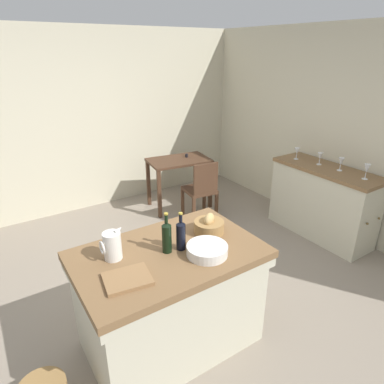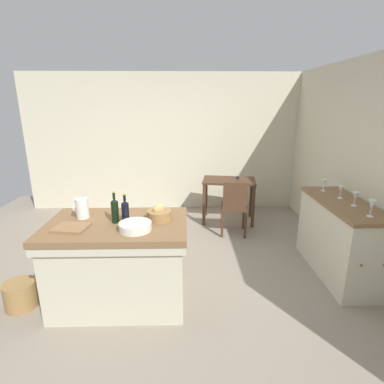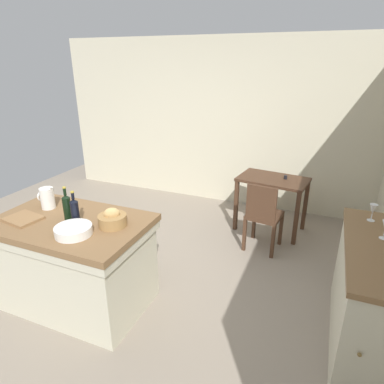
{
  "view_description": "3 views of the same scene",
  "coord_description": "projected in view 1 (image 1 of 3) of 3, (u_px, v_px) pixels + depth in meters",
  "views": [
    {
      "loc": [
        -1.33,
        -2.36,
        2.3
      ],
      "look_at": [
        0.46,
        0.37,
        0.9
      ],
      "focal_mm": 31.54,
      "sensor_mm": 36.0,
      "label": 1
    },
    {
      "loc": [
        0.39,
        -3.28,
        2.04
      ],
      "look_at": [
        0.48,
        0.41,
        0.95
      ],
      "focal_mm": 28.15,
      "sensor_mm": 36.0,
      "label": 2
    },
    {
      "loc": [
        1.76,
        -2.55,
        2.24
      ],
      "look_at": [
        0.55,
        0.38,
        0.99
      ],
      "focal_mm": 31.18,
      "sensor_mm": 36.0,
      "label": 3
    }
  ],
  "objects": [
    {
      "name": "writing_desk",
      "position": [
        179.0,
        167.0,
        5.1
      ],
      "size": [
        0.97,
        0.68,
        0.82
      ],
      "color": "#472D1E",
      "rests_on": "ground"
    },
    {
      "name": "bread_basket",
      "position": [
        209.0,
        226.0,
        2.77
      ],
      "size": [
        0.25,
        0.25,
        0.17
      ],
      "color": "olive",
      "rests_on": "island_table"
    },
    {
      "name": "wine_bottle_amber",
      "position": [
        167.0,
        236.0,
        2.48
      ],
      "size": [
        0.07,
        0.07,
        0.32
      ],
      "color": "black",
      "rests_on": "island_table"
    },
    {
      "name": "pitcher",
      "position": [
        112.0,
        245.0,
        2.41
      ],
      "size": [
        0.17,
        0.13,
        0.25
      ],
      "color": "silver",
      "rests_on": "island_table"
    },
    {
      "name": "wine_glass_far_left",
      "position": [
        367.0,
        169.0,
        3.78
      ],
      "size": [
        0.07,
        0.07,
        0.18
      ],
      "color": "white",
      "rests_on": "side_cabinet"
    },
    {
      "name": "wine_glass_right",
      "position": [
        297.0,
        151.0,
        4.48
      ],
      "size": [
        0.07,
        0.07,
        0.15
      ],
      "color": "white",
      "rests_on": "side_cabinet"
    },
    {
      "name": "wine_glass_left",
      "position": [
        341.0,
        162.0,
        4.05
      ],
      "size": [
        0.07,
        0.07,
        0.16
      ],
      "color": "white",
      "rests_on": "side_cabinet"
    },
    {
      "name": "wall_right",
      "position": [
        351.0,
        135.0,
        4.2
      ],
      "size": [
        0.12,
        5.2,
        2.6
      ],
      "primitive_type": "cube",
      "color": "beige",
      "rests_on": "ground"
    },
    {
      "name": "island_table",
      "position": [
        170.0,
        295.0,
        2.69
      ],
      "size": [
        1.4,
        0.9,
        0.9
      ],
      "color": "brown",
      "rests_on": "ground"
    },
    {
      "name": "wooden_chair",
      "position": [
        201.0,
        189.0,
        4.7
      ],
      "size": [
        0.44,
        0.44,
        0.9
      ],
      "color": "#472D1E",
      "rests_on": "ground"
    },
    {
      "name": "wine_bottle_dark",
      "position": [
        181.0,
        234.0,
        2.52
      ],
      "size": [
        0.07,
        0.07,
        0.31
      ],
      "color": "black",
      "rests_on": "island_table"
    },
    {
      "name": "wine_glass_middle",
      "position": [
        320.0,
        156.0,
        4.27
      ],
      "size": [
        0.07,
        0.07,
        0.16
      ],
      "color": "white",
      "rests_on": "side_cabinet"
    },
    {
      "name": "wash_bowl",
      "position": [
        207.0,
        250.0,
        2.48
      ],
      "size": [
        0.31,
        0.31,
        0.08
      ],
      "primitive_type": "cylinder",
      "color": "silver",
      "rests_on": "island_table"
    },
    {
      "name": "cutting_board",
      "position": [
        127.0,
        279.0,
        2.21
      ],
      "size": [
        0.34,
        0.29,
        0.02
      ],
      "primitive_type": "cube",
      "rotation": [
        0.0,
        0.0,
        -0.16
      ],
      "color": "olive",
      "rests_on": "island_table"
    },
    {
      "name": "ground_plane",
      "position": [
        174.0,
        296.0,
        3.39
      ],
      "size": [
        6.76,
        6.76,
        0.0
      ],
      "primitive_type": "plane",
      "color": "gray"
    },
    {
      "name": "wall_back",
      "position": [
        81.0,
        123.0,
        4.88
      ],
      "size": [
        5.32,
        0.12,
        2.6
      ],
      "primitive_type": "cube",
      "color": "beige",
      "rests_on": "ground"
    },
    {
      "name": "side_cabinet",
      "position": [
        322.0,
        202.0,
        4.37
      ],
      "size": [
        0.52,
        1.38,
        0.93
      ],
      "color": "brown",
      "rests_on": "ground"
    }
  ]
}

